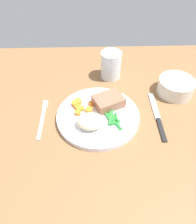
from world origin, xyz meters
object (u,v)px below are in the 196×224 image
Objects in this scene: meat_portion at (108,101)px; fork at (42,119)px; knife at (157,117)px; salad_bowl at (176,86)px; dinner_plate at (98,116)px; water_glass at (111,67)px.

fork is at bearing -168.38° from meat_portion.
knife is 1.70× the size of salad_bowl.
dinner_plate reaches higher than fork.
salad_bowl reaches higher than knife.
dinner_plate is 1.24× the size of knife.
meat_portion is 0.74× the size of salad_bowl.
knife reaches higher than fork.
dinner_plate reaches higher than knife.
meat_portion is 0.44× the size of knife.
meat_portion is 0.54× the size of fork.
salad_bowl is (8.38, 11.47, 2.76)cm from knife.
fork is at bearing -136.50° from water_glass.
water_glass is at bearing 40.83° from fork.
fork is 1.65× the size of water_glass.
dinner_plate is 17.26cm from fork.
fork is at bearing -165.47° from salad_bowl.
knife is at bearing -58.37° from water_glass.
meat_portion reaches higher than fork.
water_glass reaches higher than fork.
fork is (-20.67, -4.25, -3.03)cm from meat_portion.
knife is (15.12, -4.28, -3.03)cm from meat_portion.
dinner_plate is at bearing -130.60° from meat_portion.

